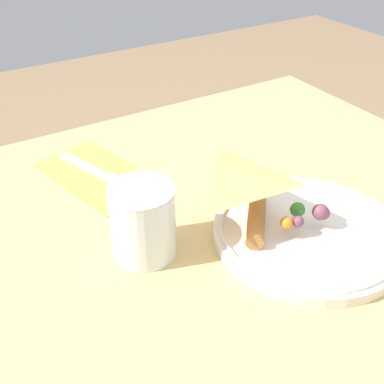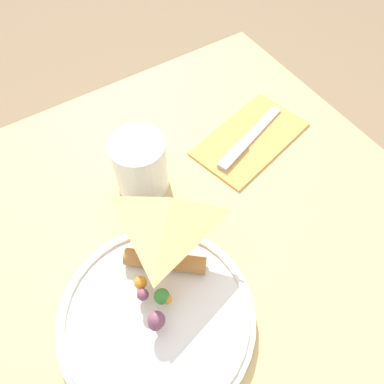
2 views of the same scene
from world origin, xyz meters
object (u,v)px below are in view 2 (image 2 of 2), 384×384
at_px(napkin_folded, 250,138).
at_px(plate_pizza, 157,313).
at_px(butter_knife, 248,140).
at_px(milk_glass, 141,167).
at_px(dining_table, 144,323).

bearing_deg(napkin_folded, plate_pizza, -148.35).
height_order(plate_pizza, butter_knife, plate_pizza).
relative_size(milk_glass, napkin_folded, 0.44).
xyz_separation_m(milk_glass, napkin_folded, (0.21, -0.02, -0.04)).
relative_size(napkin_folded, butter_knife, 1.27).
xyz_separation_m(plate_pizza, butter_knife, (0.29, 0.18, -0.01)).
xyz_separation_m(dining_table, napkin_folded, (0.31, 0.15, 0.11)).
distance_m(plate_pizza, milk_glass, 0.22).
distance_m(plate_pizza, napkin_folded, 0.35).
bearing_deg(napkin_folded, milk_glass, 175.30).
height_order(plate_pizza, milk_glass, milk_glass).
bearing_deg(milk_glass, dining_table, -121.69).
bearing_deg(dining_table, butter_knife, 25.92).
bearing_deg(napkin_folded, butter_knife, -160.69).
bearing_deg(butter_knife, napkin_folded, -0.00).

